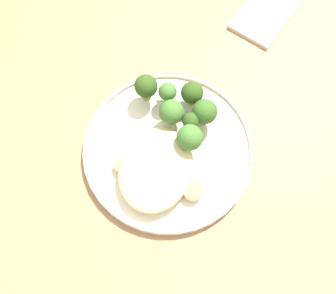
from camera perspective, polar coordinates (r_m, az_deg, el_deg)
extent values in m
plane|color=#665B51|center=(1.42, 0.79, -12.02)|extent=(6.00, 6.00, 0.00)
cube|color=#9E754C|center=(0.72, 1.53, -3.14)|extent=(1.40, 1.00, 0.04)
cylinder|color=beige|center=(0.71, 0.00, -0.43)|extent=(0.29, 0.29, 0.01)
torus|color=beige|center=(0.70, 0.00, -0.19)|extent=(0.29, 0.29, 0.01)
ellipsoid|color=beige|center=(0.67, -1.74, -3.13)|extent=(0.15, 0.12, 0.04)
cylinder|color=#DBB77A|center=(0.68, -1.89, -1.99)|extent=(0.03, 0.03, 0.01)
cylinder|color=#8E774F|center=(0.68, -1.91, -1.77)|extent=(0.03, 0.03, 0.00)
cylinder|color=#E5C689|center=(0.69, -6.47, -2.60)|extent=(0.03, 0.03, 0.01)
cylinder|color=#958159|center=(0.68, -6.52, -2.44)|extent=(0.02, 0.02, 0.00)
cylinder|color=#E5C689|center=(0.67, -2.16, -5.80)|extent=(0.04, 0.04, 0.01)
cylinder|color=#958159|center=(0.67, -2.18, -5.67)|extent=(0.03, 0.03, 0.00)
cylinder|color=#E5C689|center=(0.67, 3.43, -6.05)|extent=(0.03, 0.03, 0.01)
cylinder|color=#958159|center=(0.66, 3.47, -5.88)|extent=(0.03, 0.03, 0.00)
cylinder|color=#DBB77A|center=(0.68, -0.51, -3.26)|extent=(0.02, 0.02, 0.01)
cylinder|color=#8E774F|center=(0.67, -0.51, -3.10)|extent=(0.02, 0.02, 0.00)
cylinder|color=beige|center=(0.67, -3.30, -7.14)|extent=(0.03, 0.03, 0.02)
cylinder|color=#988766|center=(0.66, -3.34, -6.97)|extent=(0.03, 0.03, 0.00)
cylinder|color=#7A994C|center=(0.69, 2.90, 0.38)|extent=(0.02, 0.02, 0.03)
sphere|color=#42702D|center=(0.66, 3.02, 1.32)|extent=(0.04, 0.04, 0.04)
cylinder|color=#89A356|center=(0.71, 0.47, 3.89)|extent=(0.02, 0.02, 0.02)
sphere|color=#42702D|center=(0.69, 0.49, 4.86)|extent=(0.04, 0.04, 0.04)
cylinder|color=#89A356|center=(0.73, -0.06, 6.74)|extent=(0.02, 0.02, 0.03)
sphere|color=#42702D|center=(0.71, -0.06, 7.66)|extent=(0.03, 0.03, 0.03)
cylinder|color=#89A356|center=(0.71, 4.91, 3.92)|extent=(0.02, 0.02, 0.02)
sphere|color=#386023|center=(0.69, 5.10, 4.90)|extent=(0.04, 0.04, 0.04)
cylinder|color=#7A994C|center=(0.73, 3.25, 6.58)|extent=(0.02, 0.02, 0.02)
sphere|color=#2D4C19|center=(0.71, 3.36, 7.49)|extent=(0.04, 0.04, 0.04)
cylinder|color=#89A356|center=(0.70, 3.19, 2.76)|extent=(0.02, 0.02, 0.03)
sphere|color=#2D4C19|center=(0.68, 3.29, 3.58)|extent=(0.03, 0.03, 0.03)
cylinder|color=#7A994C|center=(0.73, -2.95, 7.32)|extent=(0.02, 0.02, 0.03)
sphere|color=#2D4C19|center=(0.71, -3.06, 8.39)|extent=(0.04, 0.04, 0.04)
cube|color=silver|center=(0.72, 0.67, 3.94)|extent=(0.04, 0.03, 0.00)
cube|color=silver|center=(0.73, -0.23, 5.77)|extent=(0.02, 0.04, 0.00)
cube|color=silver|center=(0.88, 13.49, 17.72)|extent=(0.17, 0.13, 0.01)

